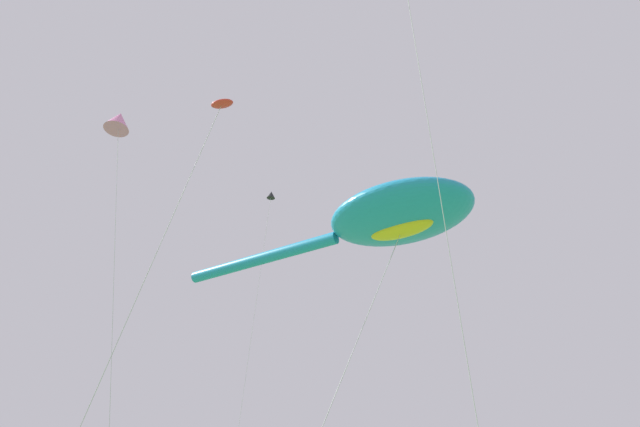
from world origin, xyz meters
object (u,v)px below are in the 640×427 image
big_show_kite (391,218)px  small_kite_stunt_black (118,121)px  small_kite_diamond_red (271,197)px  small_kite_delta_white (219,112)px

big_show_kite → small_kite_stunt_black: small_kite_stunt_black is taller
big_show_kite → small_kite_diamond_red: size_ratio=0.62×
small_kite_delta_white → small_kite_diamond_red: bearing=110.7°
big_show_kite → small_kite_diamond_red: bearing=144.9°
small_kite_delta_white → small_kite_stunt_black: (-0.47, 10.21, 6.36)m
small_kite_diamond_red → small_kite_stunt_black: bearing=38.6°
small_kite_delta_white → small_kite_stunt_black: 12.04m
big_show_kite → small_kite_stunt_black: (-8.60, 9.62, 6.55)m
small_kite_delta_white → small_kite_stunt_black: size_ratio=0.64×
big_show_kite → small_kite_delta_white: bearing=-103.9°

